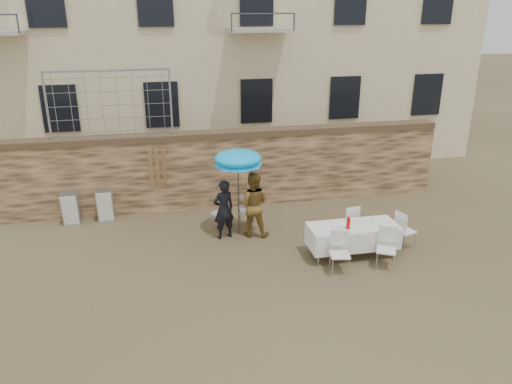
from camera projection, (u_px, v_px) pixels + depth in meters
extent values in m
plane|color=brown|center=(258.00, 293.00, 10.39)|extent=(80.00, 80.00, 0.00)
cube|color=olive|center=(223.00, 169.00, 14.57)|extent=(13.00, 0.50, 2.20)
imported|color=black|center=(224.00, 209.00, 12.57)|extent=(0.65, 0.53, 1.55)
imported|color=#A27831|center=(253.00, 204.00, 12.68)|extent=(1.00, 0.88, 1.72)
cylinder|color=#3F3F44|center=(239.00, 200.00, 12.68)|extent=(0.03, 0.03, 1.90)
cone|color=#0BAEFF|center=(238.00, 161.00, 12.30)|extent=(1.23, 1.23, 0.22)
cube|color=white|center=(354.00, 226.00, 11.69)|extent=(2.10, 0.85, 0.05)
cylinder|color=silver|center=(319.00, 251.00, 11.33)|extent=(0.04, 0.04, 0.74)
cylinder|color=silver|center=(396.00, 244.00, 11.69)|extent=(0.04, 0.04, 0.74)
cylinder|color=silver|center=(310.00, 238.00, 11.97)|extent=(0.04, 0.04, 0.74)
cylinder|color=silver|center=(383.00, 231.00, 12.32)|extent=(0.04, 0.04, 0.74)
cylinder|color=red|center=(348.00, 224.00, 11.46)|extent=(0.09, 0.09, 0.26)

